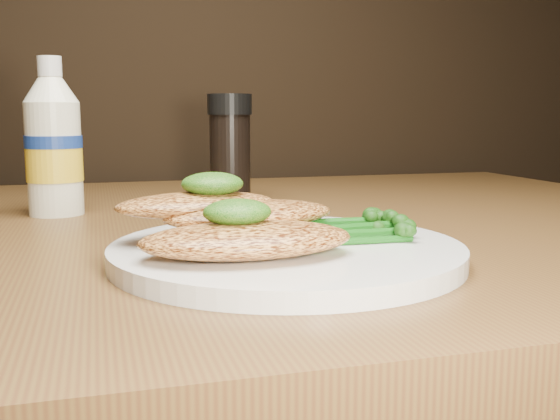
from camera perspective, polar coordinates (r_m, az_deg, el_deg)
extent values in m
cylinder|color=white|center=(0.48, 0.60, -3.74)|extent=(0.26, 0.26, 0.01)
ellipsoid|color=#E19747|center=(0.43, -2.91, -2.62)|extent=(0.14, 0.08, 0.02)
ellipsoid|color=#E19747|center=(0.49, -2.67, -0.39)|extent=(0.14, 0.09, 0.02)
ellipsoid|color=#E19747|center=(0.49, -7.32, 0.47)|extent=(0.13, 0.07, 0.02)
ellipsoid|color=#083708|center=(0.44, -3.78, -0.18)|extent=(0.06, 0.05, 0.02)
ellipsoid|color=#083708|center=(0.49, -5.97, 2.30)|extent=(0.05, 0.04, 0.02)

